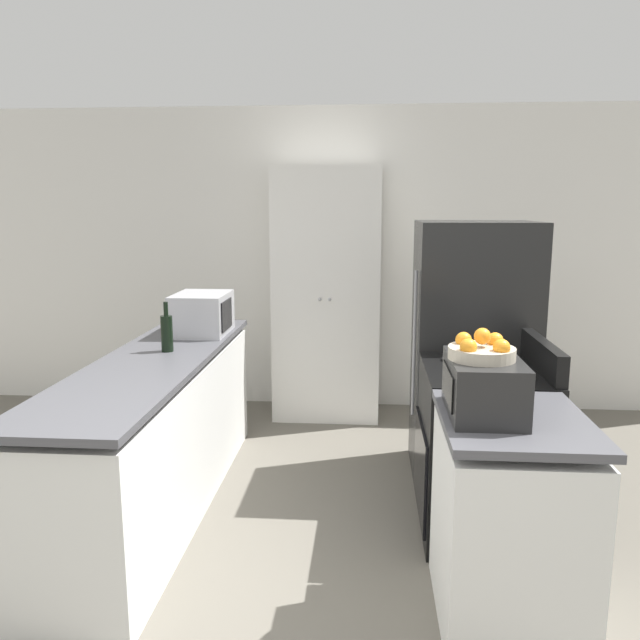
% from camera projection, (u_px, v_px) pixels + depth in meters
% --- Properties ---
extents(wall_back, '(7.00, 0.06, 2.60)m').
position_uv_depth(wall_back, '(334.00, 260.00, 5.46)').
color(wall_back, white).
rests_on(wall_back, ground_plane).
extents(counter_left, '(0.60, 2.49, 0.91)m').
position_uv_depth(counter_left, '(157.00, 437.00, 3.64)').
color(counter_left, silver).
rests_on(counter_left, ground_plane).
extents(counter_right, '(0.60, 0.75, 0.91)m').
position_uv_depth(counter_right, '(509.00, 523.00, 2.65)').
color(counter_right, silver).
rests_on(counter_right, ground_plane).
extents(pantry_cabinet, '(0.88, 0.56, 2.08)m').
position_uv_depth(pantry_cabinet, '(327.00, 294.00, 5.20)').
color(pantry_cabinet, white).
rests_on(pantry_cabinet, ground_plane).
extents(stove, '(0.66, 0.74, 1.07)m').
position_uv_depth(stove, '(482.00, 449.00, 3.39)').
color(stove, black).
rests_on(stove, ground_plane).
extents(refrigerator, '(0.77, 0.68, 1.67)m').
position_uv_depth(refrigerator, '(472.00, 351.00, 4.05)').
color(refrigerator, black).
rests_on(refrigerator, ground_plane).
extents(microwave, '(0.36, 0.46, 0.27)m').
position_uv_depth(microwave, '(202.00, 313.00, 4.22)').
color(microwave, '#B2B2B7').
rests_on(microwave, counter_left).
extents(wine_bottle, '(0.07, 0.07, 0.30)m').
position_uv_depth(wine_bottle, '(167.00, 332.00, 3.70)').
color(wine_bottle, black).
rests_on(wine_bottle, counter_left).
extents(toaster_oven, '(0.30, 0.46, 0.24)m').
position_uv_depth(toaster_oven, '(484.00, 386.00, 2.58)').
color(toaster_oven, black).
rests_on(toaster_oven, counter_right).
extents(fruit_bowl, '(0.27, 0.27, 0.13)m').
position_uv_depth(fruit_bowl, '(482.00, 350.00, 2.54)').
color(fruit_bowl, '#B2A893').
rests_on(fruit_bowl, toaster_oven).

